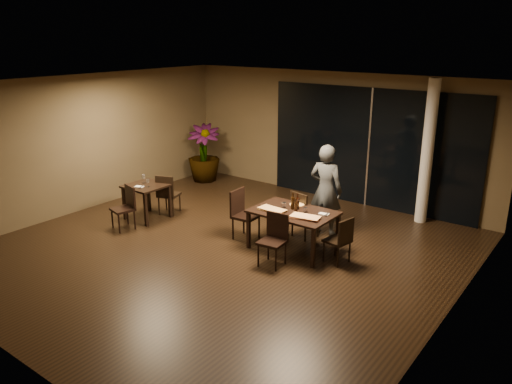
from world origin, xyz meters
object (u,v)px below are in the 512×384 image
at_px(chair_main_left, 242,211).
at_px(bottle_c, 298,201).
at_px(chair_main_far, 303,212).
at_px(diner, 326,190).
at_px(potted_plant, 204,153).
at_px(bottle_b, 296,205).
at_px(chair_main_near, 274,237).
at_px(main_table, 293,215).
at_px(chair_main_right, 341,238).
at_px(bottle_a, 293,201).
at_px(chair_side_near, 126,205).
at_px(side_table, 146,191).
at_px(chair_side_far, 167,192).

xyz_separation_m(chair_main_left, bottle_c, (1.09, 0.26, 0.36)).
distance_m(chair_main_far, diner, 0.63).
height_order(potted_plant, bottle_b, potted_plant).
height_order(chair_main_far, chair_main_near, chair_main_far).
bearing_deg(bottle_c, diner, 83.30).
relative_size(main_table, chair_main_left, 1.55).
bearing_deg(chair_main_near, chair_main_right, 31.75).
relative_size(main_table, chair_main_far, 1.60).
bearing_deg(bottle_a, bottle_c, 37.79).
distance_m(diner, bottle_a, 0.94).
xyz_separation_m(chair_side_near, bottle_a, (3.23, 1.23, 0.41)).
bearing_deg(main_table, bottle_c, 91.33).
bearing_deg(main_table, chair_main_left, -173.99).
bearing_deg(bottle_b, bottle_c, 113.87).
bearing_deg(bottle_a, chair_main_right, -4.99).
bearing_deg(chair_main_left, diner, -49.94).
xyz_separation_m(side_table, bottle_c, (3.40, 0.64, 0.28)).
relative_size(chair_main_far, chair_main_left, 0.97).
distance_m(chair_main_right, potted_plant, 5.87).
distance_m(chair_main_near, chair_main_left, 1.30).
height_order(chair_side_near, bottle_a, bottle_a).
xyz_separation_m(chair_side_far, potted_plant, (-1.15, 2.45, 0.26)).
relative_size(side_table, chair_main_left, 0.83).
bearing_deg(chair_main_left, chair_side_far, 85.60).
xyz_separation_m(main_table, bottle_b, (0.07, -0.02, 0.20)).
xyz_separation_m(chair_main_left, bottle_b, (1.16, 0.10, 0.34)).
relative_size(chair_main_far, bottle_b, 3.62).
xyz_separation_m(side_table, chair_main_right, (4.38, 0.50, -0.16)).
relative_size(chair_main_left, chair_side_far, 1.07).
relative_size(chair_side_far, bottle_c, 3.05).
bearing_deg(chair_side_near, bottle_c, 35.77).
bearing_deg(chair_main_near, diner, 83.44).
height_order(chair_main_near, chair_side_near, chair_main_near).
height_order(bottle_a, bottle_b, bottle_a).
height_order(main_table, chair_main_near, chair_main_near).
distance_m(chair_main_left, diner, 1.68).
distance_m(chair_main_near, chair_side_far, 3.35).
xyz_separation_m(potted_plant, bottle_c, (4.37, -2.23, 0.14)).
relative_size(side_table, bottle_a, 2.61).
xyz_separation_m(chair_main_near, potted_plant, (-4.45, 3.07, 0.26)).
xyz_separation_m(chair_main_far, potted_plant, (-4.23, 1.80, 0.24)).
height_order(chair_main_near, bottle_b, bottle_b).
bearing_deg(chair_main_near, chair_side_near, -178.12).
bearing_deg(main_table, bottle_b, -15.53).
bearing_deg(chair_side_near, chair_main_right, 29.40).
distance_m(chair_main_near, bottle_a, 0.89).
bearing_deg(chair_side_far, chair_main_right, 161.33).
relative_size(main_table, chair_side_far, 1.66).
relative_size(chair_main_right, chair_side_far, 0.93).
bearing_deg(bottle_a, chair_side_far, -177.11).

